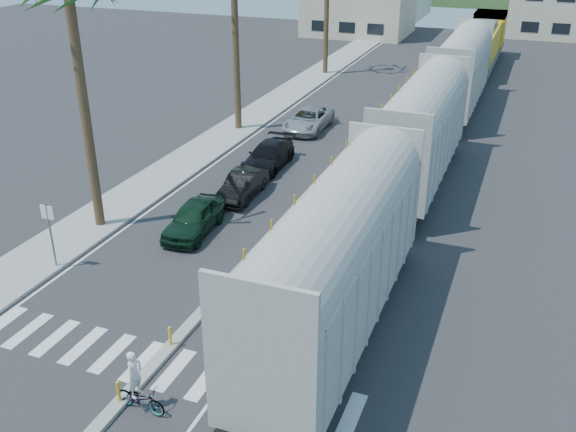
{
  "coord_description": "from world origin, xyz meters",
  "views": [
    {
      "loc": [
        10.27,
        -16.27,
        13.57
      ],
      "look_at": [
        1.44,
        6.39,
        2.0
      ],
      "focal_mm": 40.0,
      "sensor_mm": 36.0,
      "label": 1
    }
  ],
  "objects_px": {
    "car_lead": "(194,218)",
    "cyclist": "(139,392)",
    "car_second": "(243,185)",
    "street_sign": "(49,226)"
  },
  "relations": [
    {
      "from": "car_lead",
      "to": "car_second",
      "type": "bearing_deg",
      "value": 80.53
    },
    {
      "from": "street_sign",
      "to": "cyclist",
      "type": "bearing_deg",
      "value": -36.65
    },
    {
      "from": "car_second",
      "to": "cyclist",
      "type": "distance_m",
      "value": 16.09
    },
    {
      "from": "car_lead",
      "to": "cyclist",
      "type": "bearing_deg",
      "value": -73.83
    },
    {
      "from": "street_sign",
      "to": "car_second",
      "type": "relative_size",
      "value": 0.72
    },
    {
      "from": "street_sign",
      "to": "car_lead",
      "type": "distance_m",
      "value": 6.45
    },
    {
      "from": "street_sign",
      "to": "car_lead",
      "type": "bearing_deg",
      "value": 53.24
    },
    {
      "from": "car_lead",
      "to": "cyclist",
      "type": "relative_size",
      "value": 2.15
    },
    {
      "from": "street_sign",
      "to": "car_lead",
      "type": "relative_size",
      "value": 0.67
    },
    {
      "from": "street_sign",
      "to": "cyclist",
      "type": "relative_size",
      "value": 1.43
    }
  ]
}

